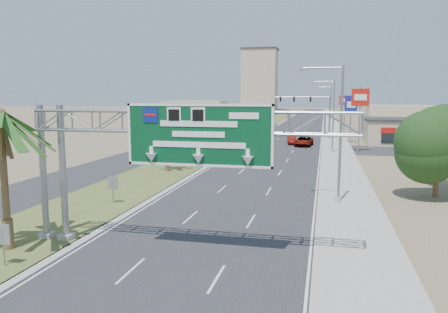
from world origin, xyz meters
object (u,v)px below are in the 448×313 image
Objects in this scene: car_right_lane at (304,141)px; pole_sign_blue at (351,107)px; car_left_lane at (234,151)px; pole_sign_red_near at (360,101)px; car_far at (266,132)px; signal_mast at (318,113)px; car_mid_lane at (292,140)px; sign_gantry at (171,133)px; palm_near at (0,115)px; store_building at (423,132)px; pole_sign_red_far at (345,104)px.

car_right_lane is 11.32m from pole_sign_blue.
car_left_lane reaches higher than car_right_lane.
car_left_lane is at bearing -150.57° from pole_sign_red_near.
car_far is 0.60× the size of pole_sign_red_near.
pole_sign_red_near is at bearing -72.52° from signal_mast.
sign_gantry is at bearing -100.36° from car_mid_lane.
pole_sign_red_near is (20.28, 45.22, 0.24)m from palm_near.
car_right_lane is at bearing 141.46° from pole_sign_red_near.
palm_near is at bearing -108.77° from pole_sign_blue.
sign_gantry is 52.33m from car_mid_lane.
car_far is (-0.05, 31.52, -0.00)m from car_left_lane.
pole_sign_red_near is at bearing -87.83° from pole_sign_blue.
pole_sign_blue is (-11.41, 0.22, 4.09)m from store_building.
sign_gantry is 1.63× the size of signal_mast.
pole_sign_red_far is at bearing 53.72° from car_mid_lane.
pole_sign_red_near is at bearing 65.84° from palm_near.
pole_sign_blue is (11.65, 56.29, 0.03)m from sign_gantry.
pole_sign_blue is (9.45, 4.29, 5.42)m from car_mid_lane.
signal_mast is (14.37, 63.97, -2.08)m from palm_near.
sign_gantry is at bearing 13.32° from palm_near.
palm_near is at bearing -89.37° from car_left_lane.
pole_sign_blue is 1.00× the size of pole_sign_red_far.
car_mid_lane is 0.45× the size of pole_sign_red_near.
signal_mast is at bearing 160.46° from store_building.
pole_sign_red_far is (-0.50, 12.31, 0.34)m from pole_sign_blue.
sign_gantry reaches higher than car_left_lane.
pole_sign_red_far is (4.92, 6.56, 1.58)m from signal_mast.
car_far is at bearing 106.07° from car_mid_lane.
sign_gantry is 4.13× the size of car_mid_lane.
store_building is at bearing 61.72° from palm_near.
car_left_lane is at bearing 96.46° from sign_gantry.
car_mid_lane is 0.74× the size of car_far.
pole_sign_red_far is (-11.91, 12.53, 4.43)m from store_building.
car_mid_lane is at bearing 79.15° from palm_near.
pole_sign_blue reaches higher than car_left_lane.
signal_mast is at bearing -126.87° from pole_sign_red_far.
signal_mast is at bearing 86.54° from car_right_lane.
car_far is at bearing 122.30° from car_right_lane.
car_left_lane is 19.47m from pole_sign_red_near.
car_far is (-8.21, 16.21, 0.04)m from car_right_lane.
car_left_lane is 0.86× the size of car_right_lane.
sign_gantry is 44.97m from pole_sign_red_near.
pole_sign_red_near reaches higher than palm_near.
store_building is 17.59m from pole_sign_red_near.
car_left_lane is at bearing 83.28° from palm_near.
pole_sign_red_far is (-0.99, 25.31, -0.74)m from pole_sign_red_near.
car_far is at bearing -169.36° from pole_sign_red_far.
signal_mast is 2.53× the size of car_mid_lane.
pole_sign_red_far reaches higher than car_right_lane.
palm_near is 36.94m from car_left_lane.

